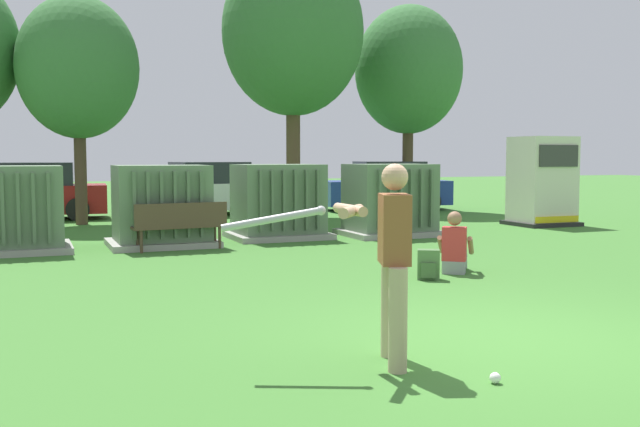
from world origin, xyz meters
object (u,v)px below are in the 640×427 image
object	(u,v)px
seated_spectator	(455,248)
transformer_west	(11,210)
park_bench	(180,223)
parked_car_right_of_center	(386,187)
transformer_east	(390,201)
generator_enclosure	(542,182)
parked_car_left_of_center	(206,190)
backpack	(428,265)
parked_car_leftmost	(30,193)
transformer_mid_west	(162,207)
batter	(388,253)
transformer_mid_east	(278,202)
sports_ball	(495,378)

from	to	relation	value
seated_spectator	transformer_west	bearing A→B (deg)	141.08
park_bench	parked_car_right_of_center	bearing A→B (deg)	43.20
transformer_east	generator_enclosure	size ratio (longest dim) A/B	0.91
seated_spectator	parked_car_left_of_center	distance (m)	12.37
transformer_east	parked_car_right_of_center	distance (m)	7.90
backpack	parked_car_left_of_center	xyz separation A→B (m)	(-0.32, 12.73, 0.54)
parked_car_right_of_center	parked_car_leftmost	bearing A→B (deg)	177.93
generator_enclosure	park_bench	bearing A→B (deg)	-170.84
transformer_mid_west	seated_spectator	distance (m)	6.26
generator_enclosure	batter	size ratio (longest dim) A/B	1.32
transformer_west	park_bench	xyz separation A→B (m)	(2.98, -0.92, -0.25)
backpack	parked_car_right_of_center	size ratio (longest dim) A/B	0.10
transformer_mid_west	parked_car_right_of_center	distance (m)	11.21
transformer_east	batter	size ratio (longest dim) A/B	1.21
parked_car_leftmost	batter	bearing A→B (deg)	-80.60
parked_car_leftmost	backpack	bearing A→B (deg)	-67.77
parked_car_leftmost	transformer_mid_west	bearing A→B (deg)	-72.30
backpack	parked_car_left_of_center	bearing A→B (deg)	91.45
transformer_mid_east	parked_car_leftmost	world-z (taller)	same
parked_car_left_of_center	seated_spectator	bearing A→B (deg)	-85.23
sports_ball	transformer_mid_east	bearing A→B (deg)	80.69
backpack	parked_car_right_of_center	world-z (taller)	parked_car_right_of_center
generator_enclosure	sports_ball	size ratio (longest dim) A/B	25.56
transformer_west	seated_spectator	distance (m)	8.23
batter	parked_car_left_of_center	bearing A→B (deg)	82.23
generator_enclosure	parked_car_leftmost	size ratio (longest dim) A/B	0.53
generator_enclosure	transformer_mid_east	bearing A→B (deg)	-177.94
generator_enclosure	backpack	world-z (taller)	generator_enclosure
transformer_mid_east	seated_spectator	bearing A→B (deg)	-79.76
transformer_mid_west	generator_enclosure	size ratio (longest dim) A/B	0.91
sports_ball	seated_spectator	world-z (taller)	seated_spectator
batter	parked_car_left_of_center	world-z (taller)	batter
transformer_west	transformer_mid_west	size ratio (longest dim) A/B	1.00
batter	parked_car_leftmost	xyz separation A→B (m)	(-2.76, 16.66, -0.22)
parked_car_leftmost	parked_car_right_of_center	size ratio (longest dim) A/B	0.98
transformer_west	transformer_mid_west	world-z (taller)	same
transformer_mid_east	backpack	xyz separation A→B (m)	(0.30, -5.97, -0.57)
transformer_west	transformer_mid_west	xyz separation A→B (m)	(2.77, -0.08, 0.00)
transformer_east	parked_car_left_of_center	xyz separation A→B (m)	(-2.55, 7.19, -0.04)
transformer_mid_east	parked_car_leftmost	distance (m)	8.64
sports_ball	backpack	size ratio (longest dim) A/B	0.20
seated_spectator	transformer_mid_east	bearing A→B (deg)	100.24
transformer_east	parked_car_leftmost	distance (m)	10.61
transformer_west	transformer_east	xyz separation A→B (m)	(7.92, -0.04, 0.00)
generator_enclosure	seated_spectator	size ratio (longest dim) A/B	2.39
batter	backpack	size ratio (longest dim) A/B	3.95
sports_ball	parked_car_leftmost	distance (m)	17.80
park_bench	batter	bearing A→B (deg)	-88.94
parked_car_leftmost	park_bench	bearing A→B (deg)	-72.67
transformer_mid_west	seated_spectator	size ratio (longest dim) A/B	2.18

